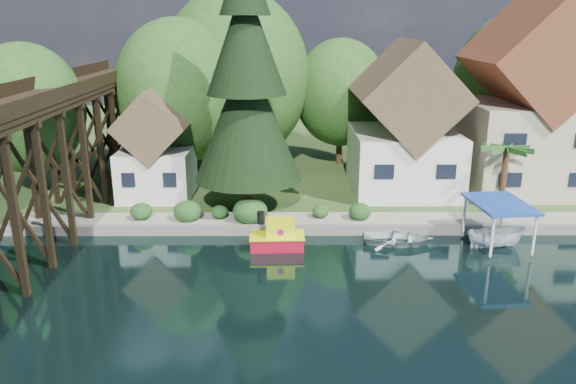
# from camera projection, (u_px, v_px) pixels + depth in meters

# --- Properties ---
(ground) EXTENTS (140.00, 140.00, 0.00)m
(ground) POSITION_uv_depth(u_px,v_px,m) (322.00, 295.00, 27.24)
(ground) COLOR black
(ground) RESTS_ON ground
(bank) EXTENTS (140.00, 52.00, 0.50)m
(bank) POSITION_uv_depth(u_px,v_px,m) (302.00, 143.00, 59.67)
(bank) COLOR #2A461C
(bank) RESTS_ON ground
(seawall) EXTENTS (60.00, 0.40, 0.62)m
(seawall) POSITION_uv_depth(u_px,v_px,m) (378.00, 230.00, 34.82)
(seawall) COLOR slate
(seawall) RESTS_ON ground
(promenade) EXTENTS (50.00, 2.60, 0.06)m
(promenade) POSITION_uv_depth(u_px,v_px,m) (406.00, 219.00, 36.00)
(promenade) COLOR gray
(promenade) RESTS_ON bank
(trestle_bridge) EXTENTS (4.12, 44.18, 9.30)m
(trestle_bridge) POSITION_uv_depth(u_px,v_px,m) (24.00, 162.00, 30.54)
(trestle_bridge) COLOR black
(trestle_bridge) RESTS_ON ground
(house_left) EXTENTS (7.64, 8.64, 11.02)m
(house_left) POSITION_uv_depth(u_px,v_px,m) (405.00, 129.00, 41.06)
(house_left) COLOR white
(house_left) RESTS_ON bank
(house_center) EXTENTS (8.65, 9.18, 13.89)m
(house_center) POSITION_uv_depth(u_px,v_px,m) (527.00, 110.00, 41.20)
(house_center) COLOR #B9AD90
(house_center) RESTS_ON bank
(shed) EXTENTS (5.09, 5.40, 7.85)m
(shed) POSITION_uv_depth(u_px,v_px,m) (156.00, 151.00, 39.92)
(shed) COLOR white
(shed) RESTS_ON bank
(bg_trees) EXTENTS (49.90, 13.30, 10.57)m
(bg_trees) POSITION_uv_depth(u_px,v_px,m) (319.00, 91.00, 45.42)
(bg_trees) COLOR #382314
(bg_trees) RESTS_ON bank
(shrubs) EXTENTS (15.76, 2.47, 1.70)m
(shrubs) POSITION_uv_depth(u_px,v_px,m) (241.00, 209.00, 35.71)
(shrubs) COLOR #184519
(shrubs) RESTS_ON bank
(conifer) EXTENTS (7.05, 7.05, 17.35)m
(conifer) POSITION_uv_depth(u_px,v_px,m) (247.00, 85.00, 35.63)
(conifer) COLOR #382314
(conifer) RESTS_ON bank
(palm_tree) EXTENTS (3.93, 3.93, 4.62)m
(palm_tree) POSITION_uv_depth(u_px,v_px,m) (507.00, 151.00, 36.85)
(palm_tree) COLOR #382314
(palm_tree) RESTS_ON bank
(tugboat) EXTENTS (3.22, 1.84, 2.30)m
(tugboat) POSITION_uv_depth(u_px,v_px,m) (278.00, 237.00, 32.64)
(tugboat) COLOR #AC0B23
(tugboat) RESTS_ON ground
(boat_white_a) EXTENTS (4.46, 3.44, 0.85)m
(boat_white_a) POSITION_uv_depth(u_px,v_px,m) (398.00, 237.00, 33.35)
(boat_white_a) COLOR silver
(boat_white_a) RESTS_ON ground
(boat_canopy) EXTENTS (3.59, 4.57, 2.77)m
(boat_canopy) POSITION_uv_depth(u_px,v_px,m) (497.00, 228.00, 32.59)
(boat_canopy) COLOR white
(boat_canopy) RESTS_ON ground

